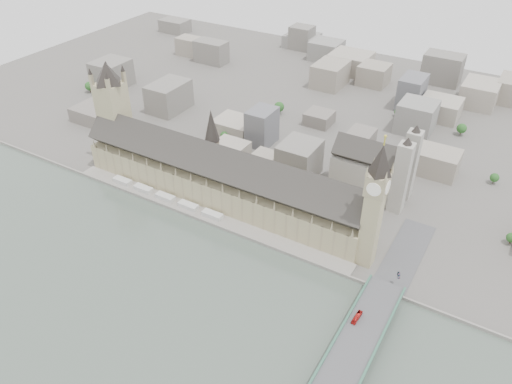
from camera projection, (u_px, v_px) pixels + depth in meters
The scene contains 15 objects.
ground at pixel (208, 211), 425.95m from camera, with size 900.00×900.00×0.00m, color #595651.
river_thames at pixel (54, 348), 309.61m from camera, with size 600.00×600.00×0.00m, color #4E5C51.
embankment_wall at pixel (197, 218), 414.52m from camera, with size 600.00×1.50×3.00m, color gray.
river_terrace at pixel (202, 214), 420.09m from camera, with size 270.00×15.00×2.00m, color gray.
terrace_tents at pixel (165, 197), 435.43m from camera, with size 118.00×7.00×4.00m.
palace_of_westminster at pixel (219, 177), 426.83m from camera, with size 265.00×40.73×55.44m.
elizabeth_tower at pixel (375, 199), 340.67m from camera, with size 17.00×17.00×107.50m.
victoria_tower at pixel (113, 108), 463.61m from camera, with size 30.00×30.00×100.00m.
central_tower at pixel (212, 135), 415.27m from camera, with size 13.00×13.00×48.00m.
westminster_bridge at pixel (347, 365), 293.66m from camera, with size 25.00×325.00×10.25m, color #474749.
westminster_abbey at pixel (374, 170), 432.24m from camera, with size 68.00×36.00×64.00m.
city_skyline_inland at pixel (327, 90), 587.82m from camera, with size 720.00×360.00×38.00m, color gray, non-canonical shape.
park_trees at pixel (235, 168), 468.14m from camera, with size 110.00×30.00×15.00m, color #1B4A1A, non-canonical shape.
red_bus_north at pixel (357, 317), 314.68m from camera, with size 2.69×11.52×3.21m, color #B51614.
car_approach at pixel (399, 275), 346.43m from camera, with size 2.31×5.67×1.65m, color gray.
Camera 1 is at (208.88, -271.44, 257.08)m, focal length 35.00 mm.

